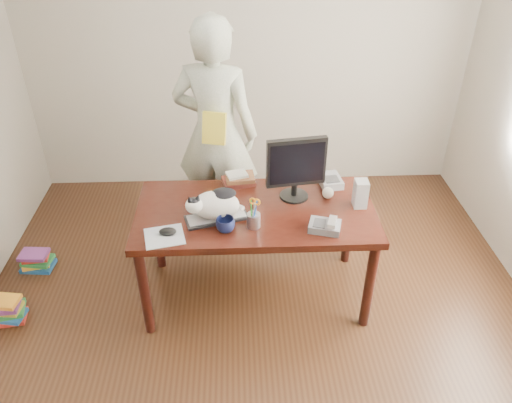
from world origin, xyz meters
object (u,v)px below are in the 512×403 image
object	(u,v)px
keyboard	(217,217)
cat	(214,204)
person	(216,134)
book_pile_b	(37,260)
monitor	(296,166)
phone	(325,226)
mouse	(168,231)
calculator	(330,181)
coffee_mug	(225,225)
speaker	(361,194)
book_stack	(239,179)
baseball	(328,193)
desk	(255,221)
pen_cup	(254,219)
book_pile_a	(6,310)

from	to	relation	value
keyboard	cat	world-z (taller)	cat
person	book_pile_b	bearing A→B (deg)	32.33
monitor	person	distance (m)	0.88
phone	monitor	bearing A→B (deg)	129.02
mouse	phone	xyz separation A→B (m)	(0.99, 0.01, 0.00)
calculator	book_pile_b	size ratio (longest dim) A/B	0.85
coffee_mug	speaker	distance (m)	0.94
keyboard	calculator	xyz separation A→B (m)	(0.81, 0.40, 0.02)
speaker	book_pile_b	size ratio (longest dim) A/B	0.75
cat	book_stack	bearing A→B (deg)	53.79
keyboard	baseball	bearing A→B (deg)	0.24
mouse	phone	world-z (taller)	phone
mouse	coffee_mug	distance (m)	0.36
coffee_mug	baseball	distance (m)	0.79
cat	phone	size ratio (longest dim) A/B	1.72
speaker	cat	bearing A→B (deg)	-172.71
desk	coffee_mug	xyz separation A→B (m)	(-0.20, -0.30, 0.20)
pen_cup	speaker	bearing A→B (deg)	15.98
keyboard	speaker	bearing A→B (deg)	-9.13
monitor	pen_cup	xyz separation A→B (m)	(-0.30, -0.32, -0.20)
phone	baseball	size ratio (longest dim) A/B	2.82
monitor	person	xyz separation A→B (m)	(-0.55, 0.68, -0.08)
keyboard	person	xyz separation A→B (m)	(-0.02, 0.91, 0.16)
phone	book_pile_a	world-z (taller)	phone
speaker	book_pile_b	world-z (taller)	speaker
desk	monitor	size ratio (longest dim) A/B	3.51
baseball	calculator	size ratio (longest dim) A/B	0.37
baseball	book_stack	xyz separation A→B (m)	(-0.61, 0.22, -0.00)
desk	coffee_mug	bearing A→B (deg)	-123.19
mouse	baseball	size ratio (longest dim) A/B	1.51
cat	desk	bearing A→B (deg)	17.26
calculator	book_pile_a	bearing A→B (deg)	-175.40
desk	phone	distance (m)	0.56
monitor	baseball	world-z (taller)	monitor
speaker	pen_cup	bearing A→B (deg)	-163.63
monitor	pen_cup	distance (m)	0.48
desk	cat	world-z (taller)	cat
book_stack	calculator	distance (m)	0.66
monitor	baseball	distance (m)	0.32
cat	book_pile_b	xyz separation A→B (m)	(-1.45, 0.45, -0.80)
calculator	baseball	bearing A→B (deg)	-112.00
pen_cup	cat	bearing A→B (deg)	160.39
book_stack	person	world-z (taller)	person
coffee_mug	person	world-z (taller)	person
desk	calculator	size ratio (longest dim) A/B	7.32
keyboard	baseball	distance (m)	0.80
cat	keyboard	bearing A→B (deg)	8.36
book_pile_a	cat	bearing A→B (deg)	3.94
desk	baseball	xyz separation A→B (m)	(0.50, 0.05, 0.19)
monitor	book_pile_b	distance (m)	2.21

